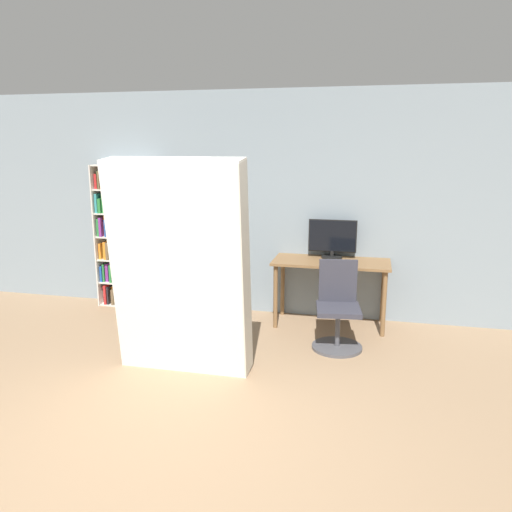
{
  "coord_description": "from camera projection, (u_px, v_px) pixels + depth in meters",
  "views": [
    {
      "loc": [
        1.32,
        -2.64,
        2.07
      ],
      "look_at": [
        0.3,
        1.78,
        1.05
      ],
      "focal_mm": 35.0,
      "sensor_mm": 36.0,
      "label": 1
    }
  ],
  "objects": [
    {
      "name": "ground_plane",
      "position": [
        150.0,
        469.0,
        3.25
      ],
      "size": [
        16.0,
        16.0,
        0.0
      ],
      "primitive_type": "plane",
      "color": "#937556"
    },
    {
      "name": "wall_back",
      "position": [
        260.0,
        205.0,
        6.07
      ],
      "size": [
        8.0,
        0.06,
        2.7
      ],
      "color": "gray",
      "rests_on": "ground"
    },
    {
      "name": "desk",
      "position": [
        331.0,
        270.0,
        5.71
      ],
      "size": [
        1.32,
        0.58,
        0.77
      ],
      "color": "brown",
      "rests_on": "ground"
    },
    {
      "name": "monitor",
      "position": [
        332.0,
        238.0,
        5.79
      ],
      "size": [
        0.56,
        0.24,
        0.45
      ],
      "color": "black",
      "rests_on": "desk"
    },
    {
      "name": "office_chair",
      "position": [
        338.0,
        314.0,
        5.15
      ],
      "size": [
        0.52,
        0.52,
        0.9
      ],
      "color": "#4C4C51",
      "rests_on": "ground"
    },
    {
      "name": "bookshelf",
      "position": [
        123.0,
        237.0,
        6.43
      ],
      "size": [
        0.83,
        0.29,
        1.82
      ],
      "color": "beige",
      "rests_on": "ground"
    },
    {
      "name": "mattress_near",
      "position": [
        181.0,
        269.0,
        4.45
      ],
      "size": [
        1.23,
        0.46,
        1.97
      ],
      "color": "silver",
      "rests_on": "ground"
    }
  ]
}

